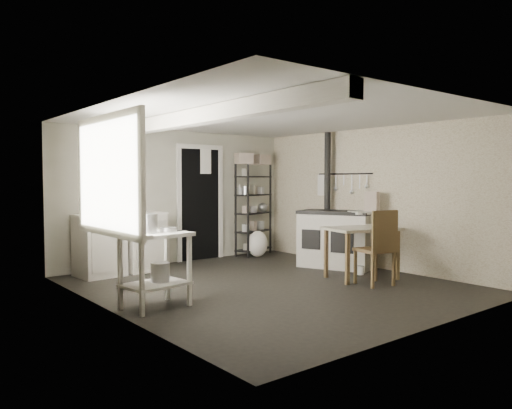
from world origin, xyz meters
TOP-DOWN VIEW (x-y plane):
  - floor at (0.00, 0.00)m, footprint 5.00×5.00m
  - ceiling at (0.00, 0.00)m, footprint 5.00×5.00m
  - wall_back at (0.00, 2.50)m, footprint 4.50×0.02m
  - wall_front at (0.00, -2.50)m, footprint 4.50×0.02m
  - wall_left at (-2.25, 0.00)m, footprint 0.02×5.00m
  - wall_right at (2.25, 0.00)m, footprint 0.02×5.00m
  - window at (-2.22, 0.20)m, footprint 0.12×1.76m
  - doorway at (0.45, 2.47)m, footprint 0.96×0.10m
  - ceiling_beam at (-1.20, 0.00)m, footprint 0.18×5.00m
  - wallpaper_panel at (2.24, 0.00)m, footprint 0.01×5.00m
  - utensil_rail at (2.19, 0.60)m, footprint 0.06×1.20m
  - prep_table at (-1.79, -0.10)m, footprint 0.81×0.63m
  - stockpot at (-1.88, -0.08)m, footprint 0.33×0.33m
  - saucepan at (-1.62, -0.10)m, footprint 0.24×0.24m
  - bucket at (-1.71, -0.08)m, footprint 0.26×0.26m
  - base_cabinets at (-1.22, 2.12)m, footprint 1.46×0.71m
  - mixing_bowl at (-1.14, 2.05)m, footprint 0.38×0.38m
  - counter_cup at (-1.57, 1.97)m, footprint 0.14×0.14m
  - shelf_rack at (1.55, 2.31)m, footprint 0.88×0.56m
  - shelf_jar at (1.25, 2.36)m, footprint 0.09×0.09m
  - storage_box_a at (1.30, 2.28)m, footprint 0.36×0.33m
  - storage_box_b at (1.78, 2.36)m, footprint 0.31×0.29m
  - stove at (1.78, 0.39)m, footprint 1.05×1.35m
  - stovepipe at (2.06, 0.86)m, footprint 0.13×0.13m
  - side_ledge at (1.95, -0.16)m, footprint 0.70×0.53m
  - oats_box at (1.95, -0.19)m, footprint 0.17×0.23m
  - work_table at (1.34, -0.50)m, footprint 1.14×0.93m
  - table_cup at (1.56, -0.59)m, footprint 0.12×0.12m
  - chair at (1.14, -0.88)m, footprint 0.51×0.53m
  - flour_sack at (1.45, 2.06)m, footprint 0.47×0.43m
  - floor_crock at (1.57, -0.29)m, footprint 0.14×0.14m

SIDE VIEW (x-z plane):
  - floor at x=0.00m, z-range 0.00..0.00m
  - floor_crock at x=1.57m, z-range 0.01..0.14m
  - flour_sack at x=1.45m, z-range 0.00..0.48m
  - work_table at x=1.34m, z-range 0.00..0.76m
  - bucket at x=-1.71m, z-range 0.27..0.50m
  - prep_table at x=-1.79m, z-range -0.03..0.83m
  - side_ledge at x=1.95m, z-range -0.05..0.91m
  - stove at x=1.78m, z-range -0.03..0.91m
  - base_cabinets at x=-1.22m, z-range -0.01..0.93m
  - chair at x=1.14m, z-range -0.04..1.01m
  - table_cup at x=1.56m, z-range 0.76..0.85m
  - saucepan at x=-1.62m, z-range 0.80..0.90m
  - stockpot at x=-1.88m, z-range 0.81..1.07m
  - shelf_rack at x=1.55m, z-range 0.08..1.82m
  - mixing_bowl at x=-1.14m, z-range 0.92..0.99m
  - counter_cup at x=-1.57m, z-range 0.92..1.02m
  - doorway at x=0.45m, z-range -0.04..2.04m
  - oats_box at x=1.95m, z-range 0.86..1.16m
  - wall_back at x=0.00m, z-range 0.00..2.30m
  - wall_front at x=0.00m, z-range 0.00..2.30m
  - wall_left at x=-2.25m, z-range 0.00..2.30m
  - wall_right at x=2.25m, z-range 0.00..2.30m
  - wallpaper_panel at x=2.24m, z-range 0.00..2.30m
  - shelf_jar at x=1.25m, z-range 1.27..1.46m
  - window at x=-2.22m, z-range 0.86..2.14m
  - utensil_rail at x=2.19m, z-range 1.33..1.77m
  - stovepipe at x=2.06m, z-range 0.84..2.34m
  - storage_box_b at x=1.78m, z-range 1.90..2.08m
  - storage_box_a at x=1.30m, z-range 1.91..2.11m
  - ceiling_beam at x=-1.20m, z-range 2.11..2.29m
  - ceiling at x=0.00m, z-range 2.30..2.30m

